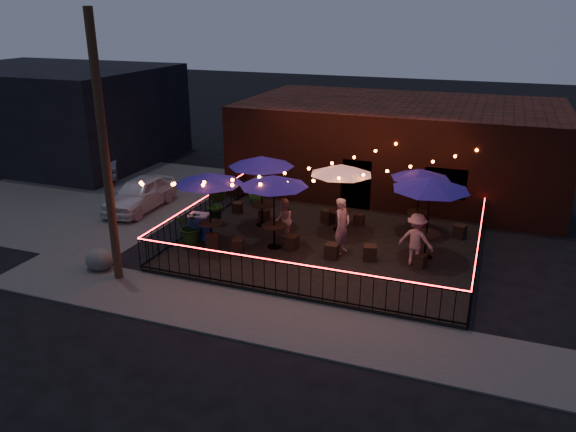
{
  "coord_description": "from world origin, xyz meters",
  "views": [
    {
      "loc": [
        5.1,
        -15.51,
        7.92
      ],
      "look_at": [
        -1.27,
        1.45,
        1.22
      ],
      "focal_mm": 35.0,
      "sensor_mm": 36.0,
      "label": 1
    }
  ],
  "objects_px": {
    "cafe_table_2": "(274,182)",
    "cooler": "(200,226)",
    "cafe_table_5": "(421,174)",
    "cafe_table_1": "(261,162)",
    "cafe_table_0": "(209,179)",
    "cafe_table_4": "(431,185)",
    "cafe_table_3": "(341,170)",
    "utility_pole": "(105,154)",
    "boulder": "(99,260)"
  },
  "relations": [
    {
      "from": "cafe_table_0",
      "to": "cafe_table_4",
      "type": "xyz_separation_m",
      "value": [
        7.16,
        1.51,
        0.14
      ]
    },
    {
      "from": "cafe_table_0",
      "to": "boulder",
      "type": "bearing_deg",
      "value": -131.8
    },
    {
      "from": "cafe_table_2",
      "to": "cafe_table_3",
      "type": "relative_size",
      "value": 1.09
    },
    {
      "from": "cafe_table_0",
      "to": "cafe_table_3",
      "type": "bearing_deg",
      "value": 36.93
    },
    {
      "from": "cafe_table_2",
      "to": "cafe_table_1",
      "type": "bearing_deg",
      "value": 124.03
    },
    {
      "from": "cafe_table_0",
      "to": "cafe_table_1",
      "type": "distance_m",
      "value": 2.53
    },
    {
      "from": "cafe_table_2",
      "to": "cooler",
      "type": "bearing_deg",
      "value": -176.2
    },
    {
      "from": "cafe_table_2",
      "to": "cafe_table_3",
      "type": "height_order",
      "value": "cafe_table_2"
    },
    {
      "from": "cafe_table_5",
      "to": "cooler",
      "type": "relative_size",
      "value": 2.58
    },
    {
      "from": "cafe_table_5",
      "to": "utility_pole",
      "type": "bearing_deg",
      "value": -139.36
    },
    {
      "from": "cafe_table_4",
      "to": "cafe_table_5",
      "type": "distance_m",
      "value": 2.43
    },
    {
      "from": "cafe_table_0",
      "to": "cafe_table_2",
      "type": "distance_m",
      "value": 2.22
    },
    {
      "from": "cafe_table_0",
      "to": "boulder",
      "type": "xyz_separation_m",
      "value": [
        -2.54,
        -2.84,
        -2.17
      ]
    },
    {
      "from": "utility_pole",
      "to": "cafe_table_5",
      "type": "relative_size",
      "value": 3.36
    },
    {
      "from": "cafe_table_1",
      "to": "cafe_table_3",
      "type": "xyz_separation_m",
      "value": [
        2.91,
        0.53,
        -0.16
      ]
    },
    {
      "from": "utility_pole",
      "to": "cafe_table_4",
      "type": "relative_size",
      "value": 2.73
    },
    {
      "from": "cafe_table_3",
      "to": "cafe_table_5",
      "type": "xyz_separation_m",
      "value": [
        2.69,
        0.94,
        -0.14
      ]
    },
    {
      "from": "cafe_table_1",
      "to": "cafe_table_2",
      "type": "height_order",
      "value": "cafe_table_1"
    },
    {
      "from": "cafe_table_1",
      "to": "cafe_table_5",
      "type": "relative_size",
      "value": 1.37
    },
    {
      "from": "cafe_table_3",
      "to": "cooler",
      "type": "bearing_deg",
      "value": -150.5
    },
    {
      "from": "boulder",
      "to": "cooler",
      "type": "bearing_deg",
      "value": 59.31
    },
    {
      "from": "utility_pole",
      "to": "cooler",
      "type": "xyz_separation_m",
      "value": [
        0.95,
        3.5,
        -3.38
      ]
    },
    {
      "from": "cafe_table_2",
      "to": "cafe_table_5",
      "type": "height_order",
      "value": "cafe_table_2"
    },
    {
      "from": "cafe_table_2",
      "to": "cooler",
      "type": "distance_m",
      "value": 3.39
    },
    {
      "from": "cafe_table_2",
      "to": "boulder",
      "type": "relative_size",
      "value": 3.08
    },
    {
      "from": "cafe_table_1",
      "to": "cafe_table_5",
      "type": "distance_m",
      "value": 5.8
    },
    {
      "from": "cafe_table_4",
      "to": "cafe_table_2",
      "type": "bearing_deg",
      "value": -168.92
    },
    {
      "from": "cafe_table_4",
      "to": "boulder",
      "type": "xyz_separation_m",
      "value": [
        -9.7,
        -4.35,
        -2.32
      ]
    },
    {
      "from": "cafe_table_1",
      "to": "cooler",
      "type": "xyz_separation_m",
      "value": [
        -1.58,
        -2.0,
        -2.0
      ]
    },
    {
      "from": "cafe_table_3",
      "to": "boulder",
      "type": "xyz_separation_m",
      "value": [
        -6.38,
        -5.72,
        -2.1
      ]
    },
    {
      "from": "cafe_table_5",
      "to": "cooler",
      "type": "bearing_deg",
      "value": -154.12
    },
    {
      "from": "cafe_table_1",
      "to": "cooler",
      "type": "bearing_deg",
      "value": -128.25
    },
    {
      "from": "utility_pole",
      "to": "boulder",
      "type": "xyz_separation_m",
      "value": [
        -0.94,
        0.31,
        -3.64
      ]
    },
    {
      "from": "cafe_table_0",
      "to": "cafe_table_2",
      "type": "xyz_separation_m",
      "value": [
        2.16,
        0.53,
        -0.01
      ]
    },
    {
      "from": "cafe_table_1",
      "to": "cafe_table_3",
      "type": "distance_m",
      "value": 2.96
    },
    {
      "from": "boulder",
      "to": "cafe_table_5",
      "type": "bearing_deg",
      "value": 36.33
    },
    {
      "from": "cooler",
      "to": "boulder",
      "type": "xyz_separation_m",
      "value": [
        -1.89,
        -3.19,
        -0.26
      ]
    },
    {
      "from": "cooler",
      "to": "utility_pole",
      "type": "bearing_deg",
      "value": -114.24
    },
    {
      "from": "cafe_table_4",
      "to": "cafe_table_5",
      "type": "xyz_separation_m",
      "value": [
        -0.63,
        2.32,
        -0.35
      ]
    },
    {
      "from": "boulder",
      "to": "cafe_table_2",
      "type": "bearing_deg",
      "value": 35.69
    },
    {
      "from": "cooler",
      "to": "cafe_table_2",
      "type": "bearing_deg",
      "value": -5.2
    },
    {
      "from": "cafe_table_0",
      "to": "utility_pole",
      "type": "bearing_deg",
      "value": -116.93
    },
    {
      "from": "cafe_table_5",
      "to": "cafe_table_1",
      "type": "bearing_deg",
      "value": -165.19
    },
    {
      "from": "cafe_table_3",
      "to": "cooler",
      "type": "relative_size",
      "value": 2.82
    },
    {
      "from": "cafe_table_4",
      "to": "boulder",
      "type": "bearing_deg",
      "value": -155.82
    },
    {
      "from": "cafe_table_0",
      "to": "cafe_table_2",
      "type": "bearing_deg",
      "value": 13.89
    },
    {
      "from": "cafe_table_3",
      "to": "cafe_table_4",
      "type": "bearing_deg",
      "value": -22.43
    },
    {
      "from": "cafe_table_4",
      "to": "boulder",
      "type": "relative_size",
      "value": 3.18
    },
    {
      "from": "cafe_table_2",
      "to": "cooler",
      "type": "height_order",
      "value": "cafe_table_2"
    },
    {
      "from": "utility_pole",
      "to": "cafe_table_3",
      "type": "bearing_deg",
      "value": 47.98
    }
  ]
}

